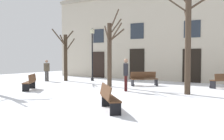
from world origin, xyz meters
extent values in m
plane|color=white|center=(0.00, 0.00, 0.00)|extent=(33.92, 33.92, 0.00)
cube|color=#BCB29E|center=(0.00, 9.10, 3.60)|extent=(21.20, 0.40, 7.21)
cube|color=black|center=(-6.18, 8.88, 1.14)|extent=(1.24, 0.08, 2.28)
cube|color=#262D38|center=(-6.18, 8.88, 3.67)|extent=(1.11, 0.06, 1.17)
cube|color=black|center=(-2.33, 8.88, 1.24)|extent=(1.32, 0.08, 2.48)
cube|color=#262D38|center=(-2.33, 8.88, 3.90)|extent=(1.18, 0.06, 1.24)
cube|color=black|center=(2.12, 8.88, 1.21)|extent=(1.33, 0.08, 2.42)
cube|color=#262D38|center=(2.12, 8.88, 3.83)|extent=(1.19, 0.06, 1.21)
cylinder|color=#423326|center=(3.93, 2.64, 2.45)|extent=(0.29, 0.29, 4.91)
cylinder|color=#423326|center=(4.45, 2.70, 4.47)|extent=(1.10, 0.24, 0.70)
cylinder|color=#423326|center=(3.73, 3.12, 3.36)|extent=(0.52, 1.03, 0.57)
cylinder|color=#423326|center=(3.49, 2.33, 4.37)|extent=(0.96, 0.71, 0.77)
cylinder|color=#423326|center=(3.73, 2.97, 3.79)|extent=(0.51, 0.75, 0.92)
cylinder|color=#382B1E|center=(-6.39, 4.91, 1.77)|extent=(0.28, 0.28, 3.54)
cylinder|color=#382B1E|center=(-5.97, 4.95, 2.72)|extent=(0.91, 0.16, 1.02)
cylinder|color=#382B1E|center=(-6.40, 4.24, 3.27)|extent=(0.12, 1.41, 1.25)
cylinder|color=#382B1E|center=(-6.32, 5.26, 3.49)|extent=(0.24, 0.79, 0.81)
cylinder|color=#382B1E|center=(-6.08, 4.32, 3.00)|extent=(0.72, 1.27, 0.85)
cylinder|color=#423326|center=(-1.30, 3.44, 1.97)|extent=(0.28, 0.28, 3.93)
cylinder|color=#423326|center=(-0.85, 3.26, 4.03)|extent=(0.99, 0.46, 1.30)
cylinder|color=#423326|center=(-0.99, 2.75, 3.09)|extent=(0.72, 1.45, 1.05)
cylinder|color=#423326|center=(-0.66, 3.11, 3.26)|extent=(1.37, 0.77, 1.12)
cylinder|color=#423326|center=(-0.95, 3.73, 3.20)|extent=(0.80, 0.69, 0.84)
cylinder|color=#423326|center=(-1.04, 3.71, 3.70)|extent=(0.62, 0.63, 1.07)
cylinder|color=black|center=(-4.68, 6.04, 1.81)|extent=(0.10, 0.10, 3.62)
cylinder|color=black|center=(-4.68, 6.04, 0.10)|extent=(0.22, 0.22, 0.20)
cube|color=beige|center=(-4.68, 6.04, 3.80)|extent=(0.24, 0.24, 0.36)
cone|color=black|center=(-4.68, 6.04, 3.98)|extent=(0.30, 0.30, 0.14)
cube|color=#51331E|center=(4.77, 6.51, 0.47)|extent=(1.29, 1.62, 0.05)
cube|color=black|center=(4.35, 5.88, 0.24)|extent=(0.38, 0.28, 0.47)
torus|color=black|center=(4.20, 5.98, 0.08)|extent=(0.12, 0.16, 0.17)
cube|color=#51331E|center=(-4.05, -0.54, 0.43)|extent=(1.29, 1.52, 0.05)
cube|color=#51331E|center=(-3.90, -0.43, 0.68)|extent=(1.03, 1.32, 0.42)
cube|color=black|center=(-4.50, 0.04, 0.22)|extent=(0.33, 0.27, 0.43)
torus|color=black|center=(-4.62, -0.05, 0.08)|extent=(0.13, 0.15, 0.17)
cube|color=black|center=(-3.61, -1.13, 0.22)|extent=(0.33, 0.27, 0.43)
torus|color=black|center=(-3.73, -1.22, 0.08)|extent=(0.13, 0.15, 0.17)
cube|color=#51331E|center=(0.34, 4.99, 0.44)|extent=(1.52, 1.57, 0.05)
cube|color=#51331E|center=(0.18, 5.14, 0.69)|extent=(1.23, 1.30, 0.41)
cube|color=black|center=(-0.21, 4.41, 0.22)|extent=(0.35, 0.34, 0.44)
torus|color=black|center=(-0.07, 4.28, 0.08)|extent=(0.14, 0.14, 0.17)
cube|color=black|center=(0.88, 5.57, 0.22)|extent=(0.35, 0.34, 0.44)
torus|color=black|center=(1.02, 5.44, 0.08)|extent=(0.14, 0.14, 0.17)
cube|color=#51331E|center=(3.10, -2.93, 0.43)|extent=(1.54, 1.55, 0.05)
cube|color=#51331E|center=(2.97, -3.06, 0.69)|extent=(1.35, 1.35, 0.44)
cube|color=black|center=(3.68, -3.52, 0.22)|extent=(0.30, 0.30, 0.43)
torus|color=black|center=(3.79, -3.41, 0.08)|extent=(0.14, 0.14, 0.17)
cube|color=black|center=(2.51, -2.35, 0.22)|extent=(0.30, 0.30, 0.43)
torus|color=black|center=(2.62, -2.24, 0.08)|extent=(0.14, 0.14, 0.17)
cylinder|color=#403D3A|center=(-7.33, 3.75, 0.39)|extent=(0.14, 0.14, 0.77)
cylinder|color=#403D3A|center=(-7.31, 3.93, 0.39)|extent=(0.14, 0.14, 0.77)
cube|color=#4C4233|center=(-7.32, 3.84, 1.07)|extent=(0.27, 0.41, 0.60)
sphere|color=#9E755B|center=(-7.32, 3.84, 1.50)|extent=(0.21, 0.21, 0.21)
cylinder|color=#350F0F|center=(0.72, 2.08, 0.42)|extent=(0.14, 0.14, 0.85)
cylinder|color=#350F0F|center=(0.79, 1.91, 0.42)|extent=(0.14, 0.14, 0.85)
cube|color=black|center=(0.76, 1.99, 1.18)|extent=(0.35, 0.44, 0.66)
sphere|color=#9E755B|center=(0.76, 1.99, 1.65)|extent=(0.23, 0.23, 0.23)
camera|label=1|loc=(8.48, -10.89, 1.90)|focal=44.75mm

